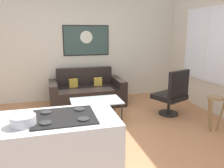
# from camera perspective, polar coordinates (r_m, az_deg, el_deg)

# --- Properties ---
(ground) EXTENTS (6.40, 6.40, 0.04)m
(ground) POSITION_cam_1_polar(r_m,az_deg,el_deg) (3.84, -2.83, -13.98)
(ground) COLOR #B67A4D
(back_wall) EXTENTS (6.40, 0.05, 2.80)m
(back_wall) POSITION_cam_1_polar(r_m,az_deg,el_deg) (5.82, -8.26, 9.85)
(back_wall) COLOR beige
(back_wall) RESTS_ON ground
(couch) EXTENTS (1.76, 0.92, 0.85)m
(couch) POSITION_cam_1_polar(r_m,az_deg,el_deg) (5.46, -6.41, -2.24)
(couch) COLOR black
(couch) RESTS_ON ground
(coffee_table) EXTENTS (0.97, 0.62, 0.43)m
(coffee_table) POSITION_cam_1_polar(r_m,az_deg,el_deg) (4.37, -4.02, -4.61)
(coffee_table) COLOR silver
(coffee_table) RESTS_ON ground
(armchair) EXTENTS (0.75, 0.74, 0.98)m
(armchair) POSITION_cam_1_polar(r_m,az_deg,el_deg) (4.81, 15.17, -2.41)
(armchair) COLOR black
(armchair) RESTS_ON ground
(bar_stool) EXTENTS (0.33, 0.32, 0.63)m
(bar_stool) POSITION_cam_1_polar(r_m,az_deg,el_deg) (4.34, 24.65, -4.96)
(bar_stool) COLOR olive
(bar_stool) RESTS_ON ground
(kitchen_counter) EXTENTS (1.62, 0.70, 0.95)m
(kitchen_counter) POSITION_cam_1_polar(r_m,az_deg,el_deg) (2.47, -18.63, -18.63)
(kitchen_counter) COLOR silver
(kitchen_counter) RESTS_ON ground
(mixing_bowl) EXTENTS (0.23, 0.23, 0.09)m
(mixing_bowl) POSITION_cam_1_polar(r_m,az_deg,el_deg) (2.16, -21.68, -8.68)
(mixing_bowl) COLOR silver
(mixing_bowl) RESTS_ON kitchen_counter
(wall_painting) EXTENTS (1.16, 0.03, 0.75)m
(wall_painting) POSITION_cam_1_polar(r_m,az_deg,el_deg) (5.79, -6.56, 10.95)
(wall_painting) COLOR black
(window) EXTENTS (0.03, 1.59, 1.61)m
(window) POSITION_cam_1_polar(r_m,az_deg,el_deg) (5.38, 22.97, 9.17)
(window) COLOR silver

